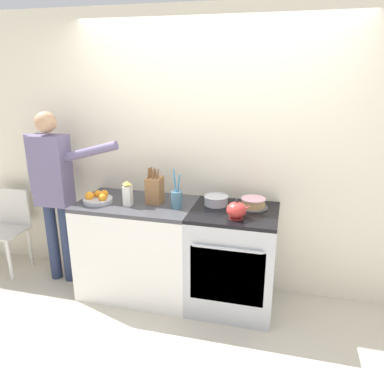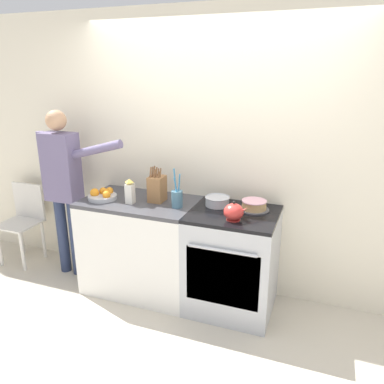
{
  "view_description": "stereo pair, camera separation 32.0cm",
  "coord_description": "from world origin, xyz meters",
  "px_view_note": "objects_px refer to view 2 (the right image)",
  "views": [
    {
      "loc": [
        0.66,
        -2.65,
        2.06
      ],
      "look_at": [
        -0.1,
        0.29,
        1.07
      ],
      "focal_mm": 35.0,
      "sensor_mm": 36.0,
      "label": 1
    },
    {
      "loc": [
        0.96,
        -2.56,
        2.06
      ],
      "look_at": [
        -0.1,
        0.29,
        1.07
      ],
      "focal_mm": 35.0,
      "sensor_mm": 36.0,
      "label": 2
    }
  ],
  "objects_px": {
    "dining_chair": "(24,217)",
    "knife_block": "(157,188)",
    "fruit_bowl": "(103,195)",
    "stove_range": "(232,261)",
    "tea_kettle": "(234,212)",
    "utensil_crock": "(177,198)",
    "layer_cake": "(254,206)",
    "milk_carton": "(130,192)",
    "person_baker": "(63,180)",
    "mixing_bowl": "(217,201)"
  },
  "relations": [
    {
      "from": "utensil_crock",
      "to": "dining_chair",
      "type": "relative_size",
      "value": 0.41
    },
    {
      "from": "mixing_bowl",
      "to": "knife_block",
      "type": "height_order",
      "value": "knife_block"
    },
    {
      "from": "layer_cake",
      "to": "fruit_bowl",
      "type": "distance_m",
      "value": 1.39
    },
    {
      "from": "knife_block",
      "to": "mixing_bowl",
      "type": "bearing_deg",
      "value": 7.62
    },
    {
      "from": "layer_cake",
      "to": "tea_kettle",
      "type": "relative_size",
      "value": 1.32
    },
    {
      "from": "dining_chair",
      "to": "knife_block",
      "type": "bearing_deg",
      "value": -10.86
    },
    {
      "from": "person_baker",
      "to": "fruit_bowl",
      "type": "bearing_deg",
      "value": -9.5
    },
    {
      "from": "tea_kettle",
      "to": "utensil_crock",
      "type": "height_order",
      "value": "utensil_crock"
    },
    {
      "from": "stove_range",
      "to": "fruit_bowl",
      "type": "distance_m",
      "value": 1.33
    },
    {
      "from": "utensil_crock",
      "to": "milk_carton",
      "type": "height_order",
      "value": "utensil_crock"
    },
    {
      "from": "tea_kettle",
      "to": "mixing_bowl",
      "type": "xyz_separation_m",
      "value": [
        -0.22,
        0.27,
        -0.02
      ]
    },
    {
      "from": "stove_range",
      "to": "knife_block",
      "type": "height_order",
      "value": "knife_block"
    },
    {
      "from": "tea_kettle",
      "to": "dining_chair",
      "type": "bearing_deg",
      "value": 174.06
    },
    {
      "from": "mixing_bowl",
      "to": "utensil_crock",
      "type": "relative_size",
      "value": 0.63
    },
    {
      "from": "dining_chair",
      "to": "person_baker",
      "type": "bearing_deg",
      "value": -16.32
    },
    {
      "from": "milk_carton",
      "to": "person_baker",
      "type": "bearing_deg",
      "value": 172.32
    },
    {
      "from": "utensil_crock",
      "to": "milk_carton",
      "type": "distance_m",
      "value": 0.44
    },
    {
      "from": "mixing_bowl",
      "to": "dining_chair",
      "type": "height_order",
      "value": "mixing_bowl"
    },
    {
      "from": "tea_kettle",
      "to": "dining_chair",
      "type": "height_order",
      "value": "tea_kettle"
    },
    {
      "from": "stove_range",
      "to": "tea_kettle",
      "type": "relative_size",
      "value": 4.65
    },
    {
      "from": "stove_range",
      "to": "fruit_bowl",
      "type": "xyz_separation_m",
      "value": [
        -1.23,
        -0.08,
        0.49
      ]
    },
    {
      "from": "utensil_crock",
      "to": "milk_carton",
      "type": "xyz_separation_m",
      "value": [
        -0.43,
        -0.05,
        0.02
      ]
    },
    {
      "from": "stove_range",
      "to": "dining_chair",
      "type": "distance_m",
      "value": 2.41
    },
    {
      "from": "tea_kettle",
      "to": "knife_block",
      "type": "bearing_deg",
      "value": 165.43
    },
    {
      "from": "knife_block",
      "to": "utensil_crock",
      "type": "xyz_separation_m",
      "value": [
        0.23,
        -0.09,
        -0.04
      ]
    },
    {
      "from": "layer_cake",
      "to": "person_baker",
      "type": "height_order",
      "value": "person_baker"
    },
    {
      "from": "utensil_crock",
      "to": "dining_chair",
      "type": "xyz_separation_m",
      "value": [
        -1.91,
        0.14,
        -0.5
      ]
    },
    {
      "from": "tea_kettle",
      "to": "person_baker",
      "type": "bearing_deg",
      "value": 174.58
    },
    {
      "from": "layer_cake",
      "to": "milk_carton",
      "type": "bearing_deg",
      "value": -168.46
    },
    {
      "from": "dining_chair",
      "to": "fruit_bowl",
      "type": "bearing_deg",
      "value": -17.45
    },
    {
      "from": "person_baker",
      "to": "utensil_crock",
      "type": "bearing_deg",
      "value": -2.13
    },
    {
      "from": "mixing_bowl",
      "to": "fruit_bowl",
      "type": "distance_m",
      "value": 1.07
    },
    {
      "from": "mixing_bowl",
      "to": "dining_chair",
      "type": "relative_size",
      "value": 0.26
    },
    {
      "from": "stove_range",
      "to": "mixing_bowl",
      "type": "bearing_deg",
      "value": 147.58
    },
    {
      "from": "tea_kettle",
      "to": "utensil_crock",
      "type": "relative_size",
      "value": 0.56
    },
    {
      "from": "stove_range",
      "to": "layer_cake",
      "type": "distance_m",
      "value": 0.53
    },
    {
      "from": "stove_range",
      "to": "milk_carton",
      "type": "distance_m",
      "value": 1.09
    },
    {
      "from": "stove_range",
      "to": "knife_block",
      "type": "distance_m",
      "value": 0.93
    },
    {
      "from": "fruit_bowl",
      "to": "layer_cake",
      "type": "bearing_deg",
      "value": 8.23
    },
    {
      "from": "layer_cake",
      "to": "utensil_crock",
      "type": "distance_m",
      "value": 0.67
    },
    {
      "from": "mixing_bowl",
      "to": "milk_carton",
      "type": "xyz_separation_m",
      "value": [
        -0.75,
        -0.21,
        0.07
      ]
    },
    {
      "from": "person_baker",
      "to": "dining_chair",
      "type": "distance_m",
      "value": 0.85
    },
    {
      "from": "utensil_crock",
      "to": "fruit_bowl",
      "type": "height_order",
      "value": "utensil_crock"
    },
    {
      "from": "tea_kettle",
      "to": "person_baker",
      "type": "height_order",
      "value": "person_baker"
    },
    {
      "from": "knife_block",
      "to": "fruit_bowl",
      "type": "xyz_separation_m",
      "value": [
        -0.5,
        -0.12,
        -0.08
      ]
    },
    {
      "from": "knife_block",
      "to": "milk_carton",
      "type": "bearing_deg",
      "value": -145.05
    },
    {
      "from": "knife_block",
      "to": "utensil_crock",
      "type": "bearing_deg",
      "value": -20.5
    },
    {
      "from": "milk_carton",
      "to": "knife_block",
      "type": "bearing_deg",
      "value": 34.95
    },
    {
      "from": "tea_kettle",
      "to": "knife_block",
      "type": "distance_m",
      "value": 0.8
    },
    {
      "from": "fruit_bowl",
      "to": "dining_chair",
      "type": "distance_m",
      "value": 1.27
    }
  ]
}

